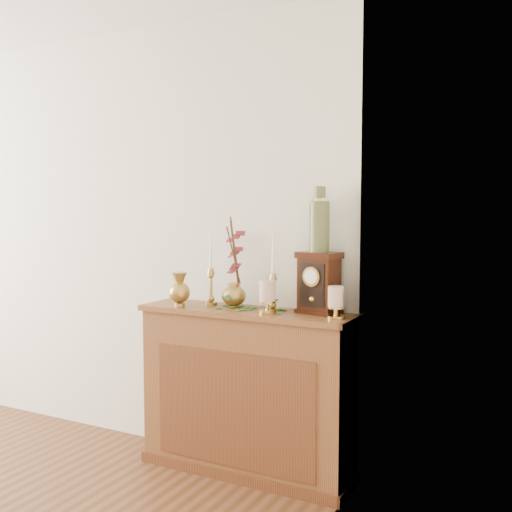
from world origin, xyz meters
The scene contains 10 objects.
console_shelf centered at (1.40, 2.10, 0.44)m, with size 1.24×0.34×0.93m.
candlestick_left centered at (1.16, 2.12, 1.07)m, with size 0.07×0.07×0.44m.
candlestick_center centered at (1.56, 2.11, 1.07)m, with size 0.07×0.07×0.42m.
bud_vase centered at (1.03, 2.00, 1.03)m, with size 0.12×0.12×0.19m.
ginger_jar centered at (1.29, 2.17, 1.16)m, with size 0.20×0.22×0.51m.
pillar_candle_left centered at (1.56, 2.04, 1.03)m, with size 0.10×0.10×0.19m.
pillar_candle_right centered at (1.94, 2.06, 1.02)m, with size 0.09×0.09×0.18m.
ivy_garland centered at (1.40, 2.10, 0.94)m, with size 0.45×0.20×0.08m.
mantel_clock centered at (1.80, 2.17, 1.09)m, with size 0.24×0.19×0.33m.
ceramic_vase centered at (1.80, 2.17, 1.41)m, with size 0.11×0.11×0.35m.
Camera 1 is at (2.97, -0.78, 1.48)m, focal length 42.00 mm.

